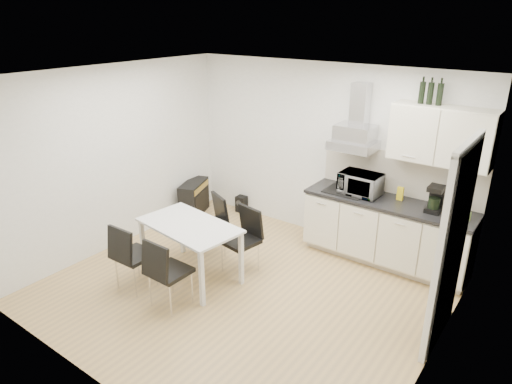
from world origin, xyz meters
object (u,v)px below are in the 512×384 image
kitchenette (392,207)px  chair_far_left (208,227)px  chair_near_right (170,272)px  floor_speaker (241,204)px  dining_table (189,231)px  guitar_amp (194,198)px  chair_near_left (135,256)px  chair_far_right (240,242)px

kitchenette → chair_far_left: 2.52m
chair_near_right → floor_speaker: size_ratio=3.11×
dining_table → chair_near_right: chair_near_right is taller
chair_near_right → guitar_amp: size_ratio=1.18×
chair_far_left → chair_near_left: bearing=105.4°
guitar_amp → floor_speaker: size_ratio=2.63×
chair_near_left → floor_speaker: (-0.38, 2.61, -0.30)m
dining_table → floor_speaker: 2.23m
chair_far_left → chair_near_right: size_ratio=1.00×
guitar_amp → floor_speaker: guitar_amp is taller
chair_near_right → floor_speaker: (-1.00, 2.63, -0.30)m
chair_far_left → chair_near_left: size_ratio=1.00×
kitchenette → chair_far_right: bearing=-136.6°
dining_table → chair_near_right: 0.68m
chair_near_left → chair_near_right: 0.63m
chair_far_left → chair_near_left: same height
kitchenette → chair_near_left: size_ratio=2.86×
chair_near_right → floor_speaker: bearing=112.0°
chair_near_right → chair_near_left: bearing=-179.9°
chair_near_left → chair_near_right: size_ratio=1.00×
chair_far_right → guitar_amp: chair_far_right is taller
chair_near_left → chair_near_right: same height
chair_near_left → chair_far_left: bearing=80.1°
chair_far_right → chair_near_right: size_ratio=1.00×
chair_near_right → chair_far_right: bearing=80.8°
guitar_amp → chair_far_left: bearing=-59.6°
chair_far_right → chair_far_left: bearing=1.8°
chair_near_right → kitchenette: bearing=56.9°
kitchenette → chair_near_left: kitchenette is taller
kitchenette → chair_near_right: 3.00m
chair_far_left → chair_near_right: (0.44, -1.15, 0.00)m
chair_far_right → floor_speaker: chair_far_right is taller
chair_near_left → guitar_amp: chair_near_left is taller
chair_near_right → dining_table: bearing=113.7°
kitchenette → dining_table: bearing=-135.8°
chair_near_right → guitar_amp: bearing=128.7°
kitchenette → guitar_amp: 3.34m
chair_far_right → chair_near_right: bearing=89.4°
guitar_amp → chair_near_right: bearing=-73.2°
chair_far_left → chair_far_right: size_ratio=1.00×
kitchenette → chair_near_left: 3.38m
chair_near_left → floor_speaker: 2.66m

